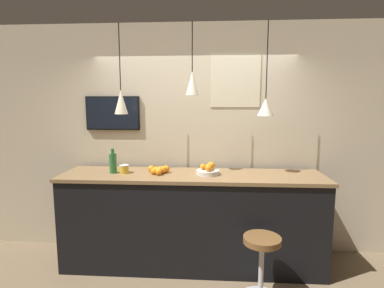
{
  "coord_description": "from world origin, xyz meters",
  "views": [
    {
      "loc": [
        0.22,
        -2.76,
        1.93
      ],
      "look_at": [
        0.0,
        0.6,
        1.46
      ],
      "focal_mm": 28.0,
      "sensor_mm": 36.0,
      "label": 1
    }
  ],
  "objects_px": {
    "bar_stool": "(261,258)",
    "spread_jar": "(124,169)",
    "mounted_tv": "(113,113)",
    "juice_bottle": "(113,163)",
    "fruit_bowl": "(208,170)"
  },
  "relations": [
    {
      "from": "bar_stool",
      "to": "spread_jar",
      "type": "xyz_separation_m",
      "value": [
        -1.51,
        0.62,
        0.72
      ]
    },
    {
      "from": "bar_stool",
      "to": "mounted_tv",
      "type": "relative_size",
      "value": 0.95
    },
    {
      "from": "juice_bottle",
      "to": "spread_jar",
      "type": "height_order",
      "value": "juice_bottle"
    },
    {
      "from": "mounted_tv",
      "to": "spread_jar",
      "type": "bearing_deg",
      "value": -58.63
    },
    {
      "from": "fruit_bowl",
      "to": "spread_jar",
      "type": "bearing_deg",
      "value": -179.98
    },
    {
      "from": "bar_stool",
      "to": "spread_jar",
      "type": "relative_size",
      "value": 6.01
    },
    {
      "from": "bar_stool",
      "to": "mounted_tv",
      "type": "xyz_separation_m",
      "value": [
        -1.76,
        1.02,
        1.35
      ]
    },
    {
      "from": "juice_bottle",
      "to": "mounted_tv",
      "type": "bearing_deg",
      "value": 106.26
    },
    {
      "from": "bar_stool",
      "to": "fruit_bowl",
      "type": "bearing_deg",
      "value": 130.62
    },
    {
      "from": "bar_stool",
      "to": "fruit_bowl",
      "type": "relative_size",
      "value": 2.48
    },
    {
      "from": "fruit_bowl",
      "to": "mounted_tv",
      "type": "bearing_deg",
      "value": 161.65
    },
    {
      "from": "fruit_bowl",
      "to": "juice_bottle",
      "type": "relative_size",
      "value": 0.92
    },
    {
      "from": "bar_stool",
      "to": "mounted_tv",
      "type": "bearing_deg",
      "value": 149.77
    },
    {
      "from": "juice_bottle",
      "to": "bar_stool",
      "type": "bearing_deg",
      "value": -20.6
    },
    {
      "from": "bar_stool",
      "to": "spread_jar",
      "type": "bearing_deg",
      "value": 157.79
    }
  ]
}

